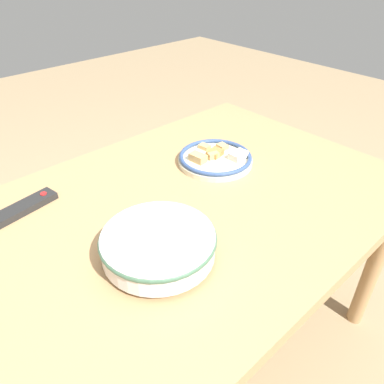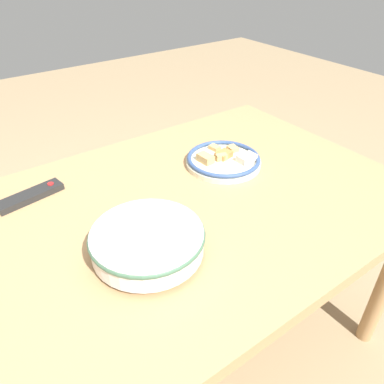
% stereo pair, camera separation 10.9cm
% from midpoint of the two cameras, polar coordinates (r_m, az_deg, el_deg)
% --- Properties ---
extents(ground_plane, '(8.00, 8.00, 0.00)m').
position_cam_midpoint_polar(ground_plane, '(1.60, -2.13, -24.05)').
color(ground_plane, '#9E8460').
extents(dining_table, '(1.58, 0.93, 0.71)m').
position_cam_midpoint_polar(dining_table, '(1.11, -2.83, -6.48)').
color(dining_table, tan).
rests_on(dining_table, ground_plane).
extents(noodle_bowl, '(0.28, 0.28, 0.07)m').
position_cam_midpoint_polar(noodle_bowl, '(0.91, -3.39, -7.62)').
color(noodle_bowl, silver).
rests_on(noodle_bowl, dining_table).
extents(food_plate, '(0.26, 0.26, 0.04)m').
position_cam_midpoint_polar(food_plate, '(1.30, 7.26, 4.79)').
color(food_plate, beige).
rests_on(food_plate, dining_table).
extents(tv_remote, '(0.20, 0.08, 0.02)m').
position_cam_midpoint_polar(tv_remote, '(1.20, -21.10, -0.63)').
color(tv_remote, black).
rests_on(tv_remote, dining_table).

